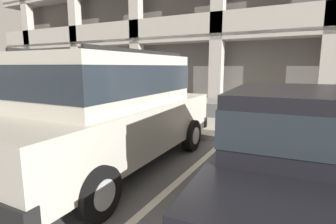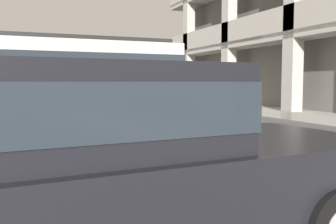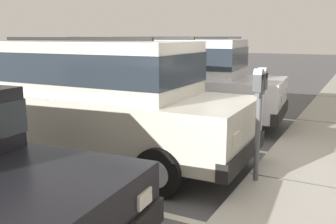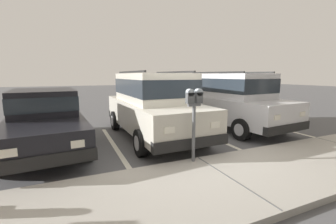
{
  "view_description": "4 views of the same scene",
  "coord_description": "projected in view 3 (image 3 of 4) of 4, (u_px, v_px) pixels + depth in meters",
  "views": [
    {
      "loc": [
        3.14,
        -5.73,
        1.78
      ],
      "look_at": [
        0.34,
        -0.46,
        0.74
      ],
      "focal_mm": 28.0,
      "sensor_mm": 36.0,
      "label": 1
    },
    {
      "loc": [
        5.96,
        -3.02,
        1.41
      ],
      "look_at": [
        -0.15,
        -0.56,
        0.88
      ],
      "focal_mm": 40.0,
      "sensor_mm": 36.0,
      "label": 2
    },
    {
      "loc": [
        5.02,
        1.54,
        2.06
      ],
      "look_at": [
        0.05,
        -1.08,
        0.91
      ],
      "focal_mm": 40.0,
      "sensor_mm": 36.0,
      "label": 3
    },
    {
      "loc": [
        2.52,
        4.27,
        1.92
      ],
      "look_at": [
        0.19,
        -0.99,
        0.97
      ],
      "focal_mm": 24.0,
      "sensor_mm": 36.0,
      "label": 4
    }
  ],
  "objects": [
    {
      "name": "ground_plane",
      "position": [
        235.0,
        182.0,
        5.48
      ],
      "size": [
        80.0,
        80.0,
        0.1
      ],
      "color": "#565659"
    },
    {
      "name": "sidewalk",
      "position": [
        332.0,
        192.0,
        4.86
      ],
      "size": [
        40.0,
        2.2,
        0.12
      ],
      "color": "#ADA89E",
      "rests_on": "ground_plane"
    },
    {
      "name": "parking_stall_lines",
      "position": [
        95.0,
        197.0,
        4.84
      ],
      "size": [
        11.89,
        4.8,
        0.01
      ],
      "color": "silver",
      "rests_on": "ground_plane"
    },
    {
      "name": "silver_suv",
      "position": [
        105.0,
        96.0,
        6.12
      ],
      "size": [
        2.09,
        4.82,
        2.03
      ],
      "rotation": [
        0.0,
        0.0,
        0.02
      ],
      "color": "beige",
      "rests_on": "ground_plane"
    },
    {
      "name": "red_sedan",
      "position": [
        179.0,
        78.0,
        8.78
      ],
      "size": [
        2.31,
        4.93,
        2.03
      ],
      "rotation": [
        0.0,
        0.0,
        0.09
      ],
      "color": "silver",
      "rests_on": "ground_plane"
    },
    {
      "name": "parking_meter_near",
      "position": [
        259.0,
        98.0,
        4.88
      ],
      "size": [
        0.35,
        0.12,
        1.53
      ],
      "color": "#595B60",
      "rests_on": "sidewalk"
    }
  ]
}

